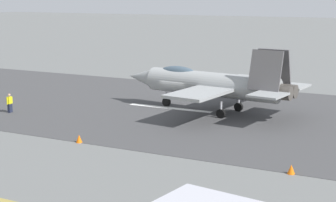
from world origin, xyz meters
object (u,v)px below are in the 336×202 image
Objects in this scene: fighter_jet at (211,83)px; crew_person at (10,103)px; marker_cone_mid at (79,139)px; marker_cone_near at (291,169)px.

fighter_jet is 17.26m from crew_person.
fighter_jet reaches higher than crew_person.
crew_person is 12.12m from marker_cone_mid.
fighter_jet is 16.85m from marker_cone_near.
crew_person is at bearing -11.39° from marker_cone_near.
crew_person is 26.07m from marker_cone_near.
crew_person is at bearing 27.65° from fighter_jet.
marker_cone_near is at bearing 180.00° from marker_cone_mid.
marker_cone_near is 1.00× the size of marker_cone_mid.
fighter_jet is 10.11× the size of crew_person.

